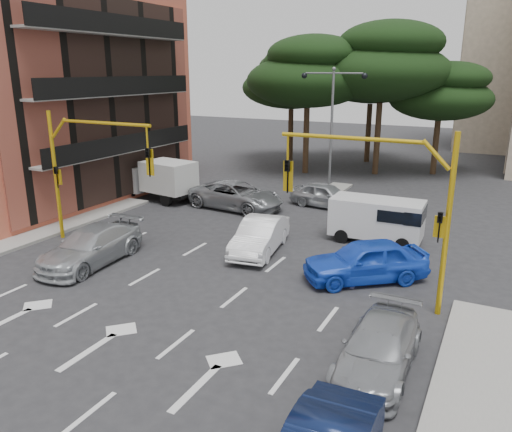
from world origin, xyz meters
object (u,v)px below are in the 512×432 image
at_px(signal_mast_left, 82,161).
at_px(street_lamp_center, 332,109).
at_px(box_truck_a, 158,180).
at_px(car_silver_parked, 379,348).
at_px(car_silver_cross_a, 236,195).
at_px(car_silver_cross_b, 326,195).
at_px(car_white_hatch, 260,236).
at_px(car_silver_wagon, 91,246).
at_px(signal_mast_right, 392,194).
at_px(van_white, 376,220).
at_px(car_blue_compact, 365,261).

bearing_deg(signal_mast_left, street_lamp_center, 64.09).
bearing_deg(box_truck_a, car_silver_parked, -118.14).
xyz_separation_m(street_lamp_center, car_silver_cross_a, (-3.67, -5.65, -4.65)).
bearing_deg(car_silver_parked, car_silver_cross_b, 113.48).
bearing_deg(car_white_hatch, car_silver_cross_a, 118.06).
distance_m(street_lamp_center, car_silver_wagon, 17.22).
xyz_separation_m(car_silver_cross_b, box_truck_a, (-9.81, -2.95, 0.52)).
xyz_separation_m(signal_mast_left, street_lamp_center, (6.80, 14.01, 1.54)).
bearing_deg(car_silver_wagon, signal_mast_right, 5.35).
bearing_deg(car_silver_cross_b, car_silver_parked, -148.01).
xyz_separation_m(street_lamp_center, box_truck_a, (-9.00, -5.95, -4.20)).
bearing_deg(signal_mast_right, street_lamp_center, 115.91).
distance_m(signal_mast_right, van_white, 7.14).
distance_m(signal_mast_left, car_white_hatch, 8.56).
distance_m(car_silver_cross_b, car_silver_parked, 16.55).
distance_m(street_lamp_center, car_silver_cross_a, 8.18).
height_order(car_silver_wagon, box_truck_a, box_truck_a).
height_order(signal_mast_right, van_white, signal_mast_right).
bearing_deg(car_silver_cross_a, car_silver_cross_b, -53.84).
bearing_deg(signal_mast_left, car_silver_wagon, -43.59).
bearing_deg(signal_mast_left, signal_mast_right, 0.00).
distance_m(car_silver_wagon, box_truck_a, 10.73).
xyz_separation_m(car_silver_parked, box_truck_a, (-16.60, 12.15, 0.59)).
xyz_separation_m(street_lamp_center, car_white_hatch, (0.74, -11.45, -4.69)).
relative_size(car_white_hatch, car_silver_wagon, 0.88).
height_order(car_silver_cross_a, car_silver_cross_b, car_silver_cross_a).
bearing_deg(signal_mast_right, van_white, 106.49).
bearing_deg(car_white_hatch, box_truck_a, 141.35).
relative_size(car_silver_wagon, car_silver_cross_a, 0.91).
xyz_separation_m(car_blue_compact, car_silver_cross_b, (-4.89, 9.41, -0.09)).
height_order(signal_mast_left, street_lamp_center, street_lamp_center).
bearing_deg(car_silver_cross_a, box_truck_a, 98.81).
xyz_separation_m(signal_mast_left, car_silver_cross_b, (7.62, 11.01, -3.17)).
bearing_deg(car_blue_compact, signal_mast_left, -120.68).
bearing_deg(signal_mast_right, car_silver_cross_a, 141.40).
relative_size(signal_mast_right, street_lamp_center, 0.77).
height_order(signal_mast_left, car_silver_wagon, signal_mast_left).
bearing_deg(car_silver_parked, signal_mast_left, 163.43).
height_order(car_blue_compact, car_silver_parked, car_blue_compact).
relative_size(car_silver_cross_a, box_truck_a, 1.12).
height_order(car_silver_wagon, van_white, van_white).
xyz_separation_m(car_blue_compact, car_silver_parked, (1.90, -5.68, -0.16)).
bearing_deg(car_silver_wagon, signal_mast_left, 132.86).
distance_m(signal_mast_right, car_white_hatch, 7.30).
bearing_deg(van_white, car_silver_cross_b, -140.43).
bearing_deg(car_white_hatch, car_silver_parked, -53.29).
relative_size(car_silver_parked, van_white, 1.07).
relative_size(street_lamp_center, car_silver_cross_a, 1.38).
xyz_separation_m(signal_mast_right, car_white_hatch, (-6.07, 2.56, -3.14)).
xyz_separation_m(car_white_hatch, van_white, (4.21, 3.72, 0.30)).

